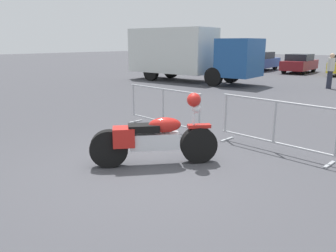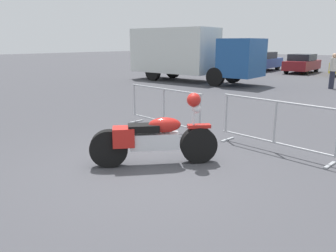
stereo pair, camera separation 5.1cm
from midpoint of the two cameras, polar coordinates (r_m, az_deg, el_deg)
The scene contains 9 objects.
ground_plane at distance 5.83m, azimuth -2.92°, elevation -7.71°, with size 120.00×120.00×0.00m, color #424247.
motorcycle at distance 5.94m, azimuth -2.15°, elevation -2.13°, with size 1.76×1.80×1.32m.
crowd_barrier_near at distance 8.37m, azimuth -0.53°, elevation 3.13°, with size 2.49×0.75×1.07m.
crowd_barrier_far at distance 6.98m, azimuth 18.30°, elevation 0.11°, with size 2.49×0.75×1.07m.
box_truck at distance 19.16m, azimuth 3.40°, elevation 12.67°, with size 7.70×2.31×2.98m.
parked_car_red at distance 28.60m, azimuth 9.98°, elevation 11.13°, with size 1.65×4.02×1.36m.
parked_car_blue at distance 27.62m, azimuth 16.18°, elevation 10.79°, with size 1.78×4.33×1.47m.
parked_car_maroon at distance 26.43m, azimuth 22.37°, elevation 10.05°, with size 1.66×4.05×1.37m.
pedestrian at distance 17.82m, azimuth 26.88°, elevation 8.75°, with size 0.38×0.38×1.69m.
Camera 2 is at (3.59, -4.04, 2.19)m, focal length 35.00 mm.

